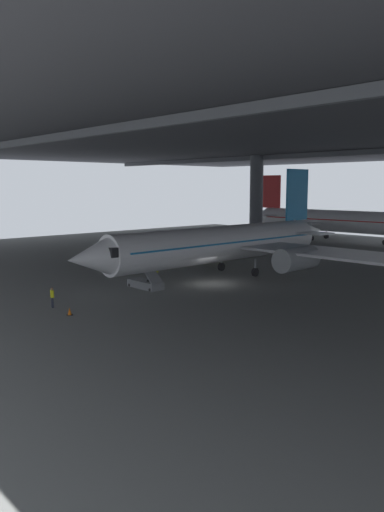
% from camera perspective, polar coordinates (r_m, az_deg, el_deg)
% --- Properties ---
extents(ground_plane, '(110.00, 110.00, 0.00)m').
position_cam_1_polar(ground_plane, '(50.09, 1.97, -3.04)').
color(ground_plane, slate).
extents(hangar_structure, '(121.00, 99.00, 15.57)m').
position_cam_1_polar(hangar_structure, '(59.91, 11.77, 12.93)').
color(hangar_structure, '#4C4F54').
rests_on(hangar_structure, ground_plane).
extents(airplane_main, '(35.07, 36.48, 11.45)m').
position_cam_1_polar(airplane_main, '(53.71, 3.68, 1.41)').
color(airplane_main, white).
rests_on(airplane_main, ground_plane).
extents(boarding_stairs, '(4.22, 1.57, 4.65)m').
position_cam_1_polar(boarding_stairs, '(47.81, -5.27, -2.71)').
color(boarding_stairs, slate).
rests_on(boarding_stairs, ground_plane).
extents(crew_worker_near_nose, '(0.54, 0.30, 1.61)m').
position_cam_1_polar(crew_worker_near_nose, '(41.43, -15.36, -4.35)').
color(crew_worker_near_nose, '#232838').
rests_on(crew_worker_near_nose, ground_plane).
extents(crew_worker_by_stairs, '(0.47, 0.38, 1.59)m').
position_cam_1_polar(crew_worker_by_stairs, '(51.36, -4.07, -1.76)').
color(crew_worker_by_stairs, '#232838').
rests_on(crew_worker_by_stairs, ground_plane).
extents(airplane_distant, '(36.42, 35.17, 11.41)m').
position_cam_1_polar(airplane_distant, '(91.63, 15.19, 3.82)').
color(airplane_distant, white).
rests_on(airplane_distant, ground_plane).
extents(traffic_cone_orange, '(0.36, 0.36, 0.60)m').
position_cam_1_polar(traffic_cone_orange, '(38.83, -13.53, -6.04)').
color(traffic_cone_orange, black).
rests_on(traffic_cone_orange, ground_plane).
extents(baggage_tug, '(1.50, 2.32, 0.90)m').
position_cam_1_polar(baggage_tug, '(64.01, 2.39, -0.17)').
color(baggage_tug, yellow).
rests_on(baggage_tug, ground_plane).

